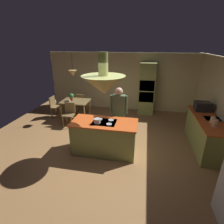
{
  "coord_description": "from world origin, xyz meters",
  "views": [
    {
      "loc": [
        1.02,
        -4.34,
        2.94
      ],
      "look_at": [
        0.1,
        0.4,
        1.0
      ],
      "focal_mm": 27.82,
      "sensor_mm": 36.0,
      "label": 1
    }
  ],
  "objects_px": {
    "dining_table": "(75,103)",
    "microwave_on_counter": "(203,106)",
    "chair_facing_island": "(69,112)",
    "chair_by_back_wall": "(81,102)",
    "canister_sugar": "(213,120)",
    "cooking_pot_on_cooktop": "(97,121)",
    "person_at_island": "(119,111)",
    "kitchen_island": "(104,137)",
    "potted_plant_on_table": "(71,97)",
    "chair_at_corner": "(55,105)",
    "oven_tower": "(147,89)",
    "cup_on_table": "(70,101)",
    "canister_flour": "(215,123)"
  },
  "relations": [
    {
      "from": "chair_facing_island",
      "to": "cooking_pot_on_cooktop",
      "type": "distance_m",
      "value": 2.28
    },
    {
      "from": "dining_table",
      "to": "canister_flour",
      "type": "relative_size",
      "value": 5.79
    },
    {
      "from": "chair_at_corner",
      "to": "cooking_pot_on_cooktop",
      "type": "distance_m",
      "value": 3.36
    },
    {
      "from": "chair_at_corner",
      "to": "canister_sugar",
      "type": "bearing_deg",
      "value": -106.71
    },
    {
      "from": "chair_facing_island",
      "to": "potted_plant_on_table",
      "type": "height_order",
      "value": "potted_plant_on_table"
    },
    {
      "from": "oven_tower",
      "to": "canister_flour",
      "type": "distance_m",
      "value": 3.44
    },
    {
      "from": "chair_at_corner",
      "to": "cup_on_table",
      "type": "bearing_deg",
      "value": -105.0
    },
    {
      "from": "chair_by_back_wall",
      "to": "oven_tower",
      "type": "bearing_deg",
      "value": -169.72
    },
    {
      "from": "canister_flour",
      "to": "chair_at_corner",
      "type": "bearing_deg",
      "value": 161.58
    },
    {
      "from": "canister_sugar",
      "to": "cooking_pot_on_cooktop",
      "type": "relative_size",
      "value": 1.05
    },
    {
      "from": "canister_sugar",
      "to": "microwave_on_counter",
      "type": "relative_size",
      "value": 0.41
    },
    {
      "from": "chair_facing_island",
      "to": "microwave_on_counter",
      "type": "relative_size",
      "value": 1.89
    },
    {
      "from": "kitchen_island",
      "to": "cooking_pot_on_cooktop",
      "type": "distance_m",
      "value": 0.58
    },
    {
      "from": "oven_tower",
      "to": "cup_on_table",
      "type": "relative_size",
      "value": 24.24
    },
    {
      "from": "chair_by_back_wall",
      "to": "potted_plant_on_table",
      "type": "height_order",
      "value": "potted_plant_on_table"
    },
    {
      "from": "oven_tower",
      "to": "potted_plant_on_table",
      "type": "height_order",
      "value": "oven_tower"
    },
    {
      "from": "dining_table",
      "to": "canister_flour",
      "type": "height_order",
      "value": "canister_flour"
    },
    {
      "from": "dining_table",
      "to": "canister_sugar",
      "type": "xyz_separation_m",
      "value": [
        4.54,
        -1.64,
        0.38
      ]
    },
    {
      "from": "chair_at_corner",
      "to": "canister_sugar",
      "type": "relative_size",
      "value": 4.61
    },
    {
      "from": "person_at_island",
      "to": "microwave_on_counter",
      "type": "xyz_separation_m",
      "value": [
        2.55,
        0.73,
        0.08
      ]
    },
    {
      "from": "chair_at_corner",
      "to": "cooking_pot_on_cooktop",
      "type": "relative_size",
      "value": 4.83
    },
    {
      "from": "chair_by_back_wall",
      "to": "cup_on_table",
      "type": "relative_size",
      "value": 9.67
    },
    {
      "from": "chair_facing_island",
      "to": "chair_by_back_wall",
      "type": "relative_size",
      "value": 1.0
    },
    {
      "from": "canister_sugar",
      "to": "microwave_on_counter",
      "type": "xyz_separation_m",
      "value": [
        0.0,
        0.96,
        0.05
      ]
    },
    {
      "from": "dining_table",
      "to": "chair_facing_island",
      "type": "xyz_separation_m",
      "value": [
        0.0,
        -0.64,
        -0.15
      ]
    },
    {
      "from": "kitchen_island",
      "to": "person_at_island",
      "type": "xyz_separation_m",
      "value": [
        0.29,
        0.69,
        0.53
      ]
    },
    {
      "from": "cup_on_table",
      "to": "canister_sugar",
      "type": "relative_size",
      "value": 0.48
    },
    {
      "from": "kitchen_island",
      "to": "dining_table",
      "type": "xyz_separation_m",
      "value": [
        -1.7,
        2.1,
        0.18
      ]
    },
    {
      "from": "dining_table",
      "to": "chair_at_corner",
      "type": "height_order",
      "value": "chair_at_corner"
    },
    {
      "from": "dining_table",
      "to": "microwave_on_counter",
      "type": "relative_size",
      "value": 2.37
    },
    {
      "from": "chair_at_corner",
      "to": "potted_plant_on_table",
      "type": "xyz_separation_m",
      "value": [
        0.77,
        -0.01,
        0.42
      ]
    },
    {
      "from": "oven_tower",
      "to": "cooking_pot_on_cooktop",
      "type": "relative_size",
      "value": 12.12
    },
    {
      "from": "canister_sugar",
      "to": "potted_plant_on_table",
      "type": "bearing_deg",
      "value": 160.82
    },
    {
      "from": "oven_tower",
      "to": "microwave_on_counter",
      "type": "relative_size",
      "value": 4.74
    },
    {
      "from": "kitchen_island",
      "to": "microwave_on_counter",
      "type": "relative_size",
      "value": 3.91
    },
    {
      "from": "dining_table",
      "to": "canister_flour",
      "type": "bearing_deg",
      "value": -21.84
    },
    {
      "from": "chair_at_corner",
      "to": "cooking_pot_on_cooktop",
      "type": "bearing_deg",
      "value": -132.16
    },
    {
      "from": "chair_facing_island",
      "to": "kitchen_island",
      "type": "bearing_deg",
      "value": -40.75
    },
    {
      "from": "dining_table",
      "to": "chair_at_corner",
      "type": "distance_m",
      "value": 0.94
    },
    {
      "from": "oven_tower",
      "to": "cooking_pot_on_cooktop",
      "type": "xyz_separation_m",
      "value": [
        -1.26,
        -3.37,
        -0.07
      ]
    },
    {
      "from": "canister_sugar",
      "to": "microwave_on_counter",
      "type": "bearing_deg",
      "value": 90.0
    },
    {
      "from": "oven_tower",
      "to": "dining_table",
      "type": "relative_size",
      "value": 2.01
    },
    {
      "from": "chair_at_corner",
      "to": "canister_sugar",
      "type": "height_order",
      "value": "canister_sugar"
    },
    {
      "from": "dining_table",
      "to": "chair_facing_island",
      "type": "relative_size",
      "value": 1.25
    },
    {
      "from": "dining_table",
      "to": "cooking_pot_on_cooktop",
      "type": "height_order",
      "value": "cooking_pot_on_cooktop"
    },
    {
      "from": "dining_table",
      "to": "cooking_pot_on_cooktop",
      "type": "bearing_deg",
      "value": -55.37
    },
    {
      "from": "person_at_island",
      "to": "kitchen_island",
      "type": "bearing_deg",
      "value": -112.48
    },
    {
      "from": "dining_table",
      "to": "microwave_on_counter",
      "type": "distance_m",
      "value": 4.61
    },
    {
      "from": "chair_facing_island",
      "to": "cup_on_table",
      "type": "distance_m",
      "value": 0.54
    },
    {
      "from": "dining_table",
      "to": "canister_sugar",
      "type": "relative_size",
      "value": 5.77
    }
  ]
}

